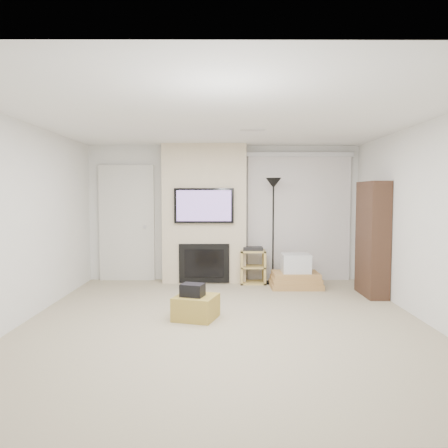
{
  "coord_description": "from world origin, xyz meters",
  "views": [
    {
      "loc": [
        -0.03,
        -5.38,
        1.59
      ],
      "look_at": [
        0.0,
        1.2,
        1.15
      ],
      "focal_mm": 35.0,
      "sensor_mm": 36.0,
      "label": 1
    }
  ],
  "objects_px": {
    "ottoman": "(196,307)",
    "box_stack": "(296,275)",
    "bookshelf": "(372,239)",
    "floor_lamp": "(273,201)",
    "av_stand": "(253,264)"
  },
  "relations": [
    {
      "from": "floor_lamp",
      "to": "box_stack",
      "type": "bearing_deg",
      "value": -44.13
    },
    {
      "from": "ottoman",
      "to": "bookshelf",
      "type": "distance_m",
      "value": 3.1
    },
    {
      "from": "bookshelf",
      "to": "ottoman",
      "type": "bearing_deg",
      "value": -154.17
    },
    {
      "from": "floor_lamp",
      "to": "box_stack",
      "type": "distance_m",
      "value": 1.36
    },
    {
      "from": "ottoman",
      "to": "floor_lamp",
      "type": "distance_m",
      "value": 2.9
    },
    {
      "from": "floor_lamp",
      "to": "av_stand",
      "type": "height_order",
      "value": "floor_lamp"
    },
    {
      "from": "av_stand",
      "to": "bookshelf",
      "type": "relative_size",
      "value": 0.37
    },
    {
      "from": "floor_lamp",
      "to": "bookshelf",
      "type": "height_order",
      "value": "floor_lamp"
    },
    {
      "from": "floor_lamp",
      "to": "av_stand",
      "type": "distance_m",
      "value": 1.2
    },
    {
      "from": "ottoman",
      "to": "box_stack",
      "type": "relative_size",
      "value": 0.58
    },
    {
      "from": "box_stack",
      "to": "bookshelf",
      "type": "xyz_separation_m",
      "value": [
        1.1,
        -0.6,
        0.68
      ]
    },
    {
      "from": "av_stand",
      "to": "bookshelf",
      "type": "height_order",
      "value": "bookshelf"
    },
    {
      "from": "ottoman",
      "to": "av_stand",
      "type": "relative_size",
      "value": 0.76
    },
    {
      "from": "ottoman",
      "to": "box_stack",
      "type": "xyz_separation_m",
      "value": [
        1.6,
        1.9,
        0.07
      ]
    },
    {
      "from": "floor_lamp",
      "to": "bookshelf",
      "type": "xyz_separation_m",
      "value": [
        1.46,
        -0.94,
        -0.59
      ]
    }
  ]
}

